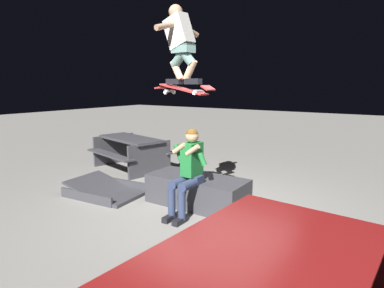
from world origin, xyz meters
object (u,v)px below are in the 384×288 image
(kicker_ramp, at_px, (106,191))
(skateboard, at_px, (183,89))
(ledge_box_main, at_px, (197,191))
(person_sitting_on_ledge, at_px, (188,168))
(skater_airborne, at_px, (180,41))
(picnic_table_back, at_px, (131,148))

(kicker_ramp, bearing_deg, skateboard, -175.74)
(ledge_box_main, bearing_deg, person_sitting_on_ledge, 104.48)
(skater_airborne, relative_size, kicker_ramp, 0.82)
(ledge_box_main, distance_m, skater_airborne, 2.36)
(person_sitting_on_ledge, relative_size, kicker_ramp, 0.96)
(person_sitting_on_ledge, bearing_deg, kicker_ramp, 2.29)
(person_sitting_on_ledge, distance_m, kicker_ramp, 1.87)
(kicker_ramp, relative_size, picnic_table_back, 0.69)
(person_sitting_on_ledge, xyz_separation_m, skateboard, (0.11, -0.05, 1.16))
(skater_airborne, bearing_deg, skateboard, 174.12)
(ledge_box_main, distance_m, person_sitting_on_ledge, 0.65)
(picnic_table_back, bearing_deg, kicker_ramp, 120.37)
(skateboard, xyz_separation_m, picnic_table_back, (2.56, -1.47, -1.39))
(skateboard, relative_size, skater_airborne, 0.92)
(person_sitting_on_ledge, xyz_separation_m, kicker_ramp, (1.74, 0.07, -0.67))
(skater_airborne, distance_m, kicker_ramp, 2.97)
(skater_airborne, bearing_deg, ledge_box_main, -100.46)
(ledge_box_main, distance_m, kicker_ramp, 1.72)
(ledge_box_main, height_order, person_sitting_on_ledge, person_sitting_on_ledge)
(person_sitting_on_ledge, height_order, skater_airborne, skater_airborne)
(skateboard, bearing_deg, skater_airborne, -5.88)
(picnic_table_back, bearing_deg, ledge_box_main, 156.57)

